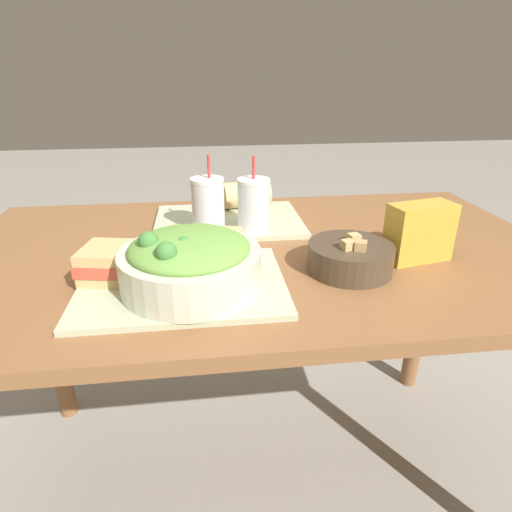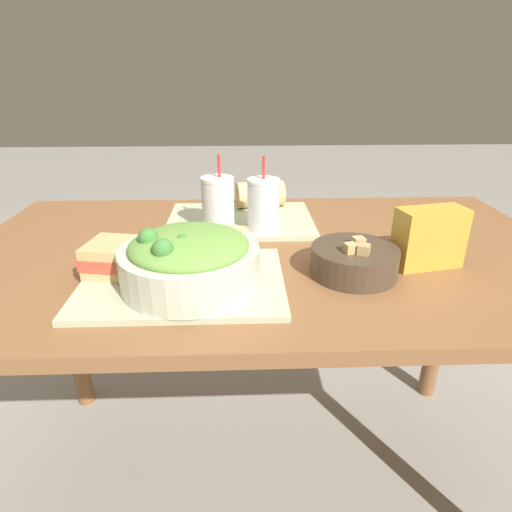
# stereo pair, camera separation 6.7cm
# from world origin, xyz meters

# --- Properties ---
(ground_plane) EXTENTS (12.00, 12.00, 0.00)m
(ground_plane) POSITION_xyz_m (0.00, 0.00, 0.00)
(ground_plane) COLOR gray
(dining_table) EXTENTS (1.43, 0.82, 0.77)m
(dining_table) POSITION_xyz_m (0.00, 0.00, 0.66)
(dining_table) COLOR brown
(dining_table) RESTS_ON ground_plane
(tray_near) EXTENTS (0.40, 0.29, 0.01)m
(tray_near) POSITION_xyz_m (-0.17, -0.18, 0.77)
(tray_near) COLOR #B2BC99
(tray_near) RESTS_ON dining_table
(tray_far) EXTENTS (0.40, 0.29, 0.01)m
(tray_far) POSITION_xyz_m (-0.06, 0.18, 0.77)
(tray_far) COLOR #B2BC99
(tray_far) RESTS_ON dining_table
(salad_bowl) EXTENTS (0.26, 0.26, 0.12)m
(salad_bowl) POSITION_xyz_m (-0.16, -0.20, 0.83)
(salad_bowl) COLOR beige
(salad_bowl) RESTS_ON tray_near
(soup_bowl) EXTENTS (0.18, 0.18, 0.08)m
(soup_bowl) POSITION_xyz_m (0.17, -0.15, 0.80)
(soup_bowl) COLOR #473828
(soup_bowl) RESTS_ON dining_table
(sandwich_near) EXTENTS (0.16, 0.13, 0.06)m
(sandwich_near) POSITION_xyz_m (-0.29, -0.15, 0.81)
(sandwich_near) COLOR tan
(sandwich_near) RESTS_ON tray_near
(baguette_near) EXTENTS (0.17, 0.11, 0.08)m
(baguette_near) POSITION_xyz_m (-0.12, -0.08, 0.82)
(baguette_near) COLOR tan
(baguette_near) RESTS_ON tray_near
(baguette_far) EXTENTS (0.15, 0.10, 0.08)m
(baguette_far) POSITION_xyz_m (-0.00, 0.29, 0.82)
(baguette_far) COLOR tan
(baguette_far) RESTS_ON tray_far
(drink_cup_dark) EXTENTS (0.08, 0.08, 0.19)m
(drink_cup_dark) POSITION_xyz_m (-0.11, 0.10, 0.84)
(drink_cup_dark) COLOR silver
(drink_cup_dark) RESTS_ON tray_far
(drink_cup_red) EXTENTS (0.08, 0.08, 0.19)m
(drink_cup_red) POSITION_xyz_m (-0.00, 0.10, 0.84)
(drink_cup_red) COLOR silver
(drink_cup_red) RESTS_ON tray_far
(chip_bag) EXTENTS (0.15, 0.09, 0.13)m
(chip_bag) POSITION_xyz_m (0.34, -0.11, 0.83)
(chip_bag) COLOR gold
(chip_bag) RESTS_ON dining_table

